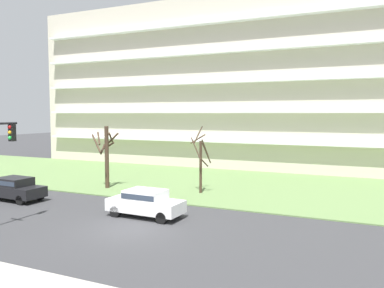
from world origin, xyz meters
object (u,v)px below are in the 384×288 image
Objects in this scene: tree_far_left at (106,154)px; tree_left at (201,161)px; sedan_black_center_left at (14,188)px; sedan_white_near_left at (145,202)px.

tree_left is (7.52, 1.26, -0.34)m from tree_far_left.
sedan_black_center_left is at bearing -146.19° from tree_left.
tree_left is at bearing -90.95° from sedan_white_near_left.
tree_left is 1.12× the size of sedan_white_near_left.
tree_left is 1.11× the size of sedan_black_center_left.
tree_far_left is 7.03m from sedan_black_center_left.
sedan_white_near_left is at bearing -92.83° from tree_left.
tree_far_left is 1.10× the size of sedan_black_center_left.
tree_far_left is at bearing -116.06° from sedan_black_center_left.
sedan_white_near_left is at bearing -177.49° from sedan_black_center_left.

